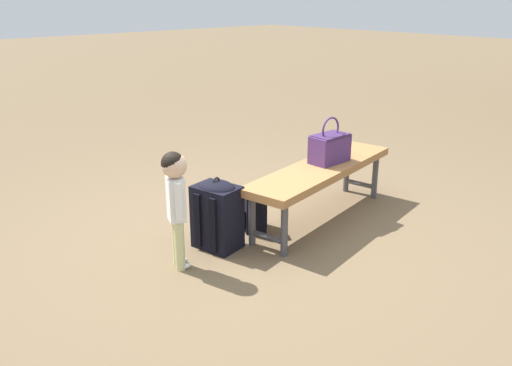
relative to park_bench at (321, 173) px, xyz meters
The scene contains 6 objects.
ground_plane 0.80m from the park_bench, 13.29° to the right, with size 40.00×40.00×0.00m, color brown.
park_bench is the anchor object (origin of this frame).
handbag 0.22m from the park_bench, behind, with size 0.32×0.19×0.37m.
child_standing 1.30m from the park_bench, ahead, with size 0.17×0.20×0.80m.
backpack_large 0.94m from the park_bench, 10.50° to the right, with size 0.32×0.35×0.53m.
backpack_small 0.61m from the park_bench, 22.80° to the right, with size 0.24×0.26×0.35m.
Camera 1 is at (2.38, 2.70, 1.72)m, focal length 37.20 mm.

